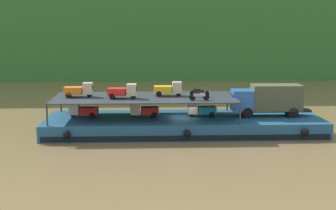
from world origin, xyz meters
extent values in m
plane|color=brown|center=(0.00, 0.00, 0.00)|extent=(400.00, 400.00, 0.00)
cube|color=navy|center=(0.00, 0.00, 0.75)|extent=(26.73, 8.20, 1.50)
cube|color=black|center=(0.00, -4.12, 0.35)|extent=(26.19, 0.06, 0.50)
sphere|color=black|center=(-10.69, -4.30, 0.85)|extent=(0.68, 0.68, 0.68)
sphere|color=black|center=(0.00, -4.30, 0.85)|extent=(0.68, 0.68, 0.68)
sphere|color=black|center=(10.69, -4.30, 0.85)|extent=(0.68, 0.68, 0.68)
cube|color=#285BA3|center=(5.76, 0.24, 3.10)|extent=(2.02, 2.21, 2.00)
cube|color=#192833|center=(4.73, 0.25, 3.45)|extent=(0.08, 1.84, 0.60)
cube|color=#474C33|center=(9.16, 0.20, 3.35)|extent=(4.82, 2.35, 2.50)
cube|color=black|center=(9.16, 0.20, 2.05)|extent=(6.81, 1.45, 0.20)
cylinder|color=black|center=(6.17, 1.24, 2.00)|extent=(1.00, 0.29, 1.00)
cylinder|color=black|center=(6.15, -0.78, 2.00)|extent=(1.00, 0.29, 1.00)
cylinder|color=black|center=(10.61, 1.20, 2.00)|extent=(1.00, 0.29, 1.00)
cylinder|color=black|center=(10.59, -0.82, 2.00)|extent=(1.00, 0.29, 1.00)
cylinder|color=#2D333D|center=(4.88, 3.62, 2.50)|extent=(0.16, 0.16, 2.00)
cylinder|color=#2D333D|center=(4.88, -3.62, 2.50)|extent=(0.16, 0.16, 2.00)
cylinder|color=#2D333D|center=(-12.48, 3.62, 2.50)|extent=(0.16, 0.16, 2.00)
cylinder|color=#2D333D|center=(-12.48, -3.62, 2.50)|extent=(0.16, 0.16, 2.00)
cube|color=#2D333D|center=(-3.80, 0.00, 3.45)|extent=(17.53, 7.40, 0.10)
cube|color=red|center=(-9.21, 0.33, 2.13)|extent=(1.77, 1.30, 0.70)
cube|color=beige|center=(-10.61, 0.41, 2.33)|extent=(0.96, 1.05, 1.10)
cube|color=#19232D|center=(-11.08, 0.43, 2.44)|extent=(0.09, 0.85, 0.38)
cylinder|color=black|center=(-10.76, 0.41, 1.78)|extent=(0.57, 0.17, 0.56)
cylinder|color=black|center=(-8.78, 0.83, 1.78)|extent=(0.57, 0.17, 0.56)
cylinder|color=black|center=(-8.84, -0.23, 1.78)|extent=(0.57, 0.17, 0.56)
cube|color=red|center=(-3.31, 0.17, 2.13)|extent=(1.75, 1.27, 0.70)
cube|color=beige|center=(-4.71, 0.11, 2.33)|extent=(0.94, 1.04, 1.10)
cube|color=#19232D|center=(-5.18, 0.09, 2.44)|extent=(0.08, 0.85, 0.38)
cylinder|color=black|center=(-4.86, 0.10, 1.78)|extent=(0.57, 0.16, 0.56)
cylinder|color=black|center=(-2.93, 0.72, 1.78)|extent=(0.57, 0.16, 0.56)
cylinder|color=black|center=(-2.89, -0.34, 1.78)|extent=(0.57, 0.16, 0.56)
cube|color=teal|center=(2.35, 0.27, 2.13)|extent=(1.71, 1.22, 0.70)
cube|color=beige|center=(0.95, 0.29, 2.33)|extent=(0.91, 1.01, 1.10)
cube|color=#19232D|center=(0.48, 0.29, 2.44)|extent=(0.05, 0.85, 0.38)
cylinder|color=black|center=(0.80, 0.29, 1.78)|extent=(0.56, 0.15, 0.56)
cylinder|color=black|center=(2.76, 0.80, 1.78)|extent=(0.56, 0.15, 0.56)
cylinder|color=black|center=(2.75, -0.26, 1.78)|extent=(0.56, 0.15, 0.56)
cube|color=orange|center=(-10.68, 0.33, 4.13)|extent=(1.71, 1.22, 0.70)
cube|color=#C6B793|center=(-9.28, 0.34, 4.33)|extent=(0.91, 1.01, 1.10)
cube|color=#19232D|center=(-8.81, 0.35, 4.44)|extent=(0.05, 0.85, 0.38)
cylinder|color=black|center=(-9.13, 0.35, 3.78)|extent=(0.56, 0.15, 0.56)
cylinder|color=black|center=(-11.07, -0.20, 3.78)|extent=(0.56, 0.15, 0.56)
cylinder|color=black|center=(-11.08, 0.86, 3.78)|extent=(0.56, 0.15, 0.56)
cube|color=red|center=(-6.41, -0.70, 4.13)|extent=(1.76, 1.29, 0.70)
cube|color=#C6B793|center=(-5.01, -0.78, 4.33)|extent=(0.95, 1.05, 1.10)
cube|color=#19232D|center=(-4.54, -0.81, 4.44)|extent=(0.09, 0.85, 0.38)
cylinder|color=black|center=(-4.86, -0.79, 3.78)|extent=(0.57, 0.17, 0.56)
cylinder|color=black|center=(-6.84, -1.21, 3.78)|extent=(0.57, 0.17, 0.56)
cylinder|color=black|center=(-6.78, -0.15, 3.78)|extent=(0.57, 0.17, 0.56)
cube|color=gold|center=(-2.00, 0.66, 4.13)|extent=(1.70, 1.21, 0.70)
cube|color=#C6B793|center=(-0.60, 0.66, 4.33)|extent=(0.90, 1.00, 1.10)
cube|color=#19232D|center=(-0.13, 0.66, 4.44)|extent=(0.04, 0.85, 0.38)
cylinder|color=black|center=(-0.45, 0.66, 3.78)|extent=(0.56, 0.14, 0.56)
cylinder|color=black|center=(-2.40, 0.13, 3.78)|extent=(0.56, 0.14, 0.56)
cylinder|color=black|center=(-2.40, 1.19, 3.78)|extent=(0.56, 0.14, 0.56)
cylinder|color=black|center=(1.93, -2.18, 3.80)|extent=(0.61, 0.14, 0.60)
cylinder|color=black|center=(0.64, -2.26, 3.80)|extent=(0.61, 0.14, 0.60)
cube|color=#B7B7BC|center=(1.29, -2.22, 4.02)|extent=(1.11, 0.27, 0.28)
cube|color=black|center=(1.04, -2.24, 4.20)|extent=(0.61, 0.24, 0.12)
cylinder|color=#B2B2B7|center=(1.83, -2.18, 4.35)|extent=(0.08, 0.55, 0.04)
cylinder|color=black|center=(2.19, -0.10, 3.80)|extent=(0.61, 0.19, 0.60)
cylinder|color=black|center=(0.91, 0.10, 3.80)|extent=(0.61, 0.19, 0.60)
cube|color=black|center=(1.55, 0.00, 4.02)|extent=(1.12, 0.36, 0.28)
cube|color=black|center=(1.30, 0.04, 4.20)|extent=(0.62, 0.29, 0.12)
cylinder|color=#B2B2B7|center=(2.09, -0.08, 4.35)|extent=(0.12, 0.55, 0.04)
camera|label=1|loc=(-3.62, -47.11, 10.72)|focal=52.64mm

